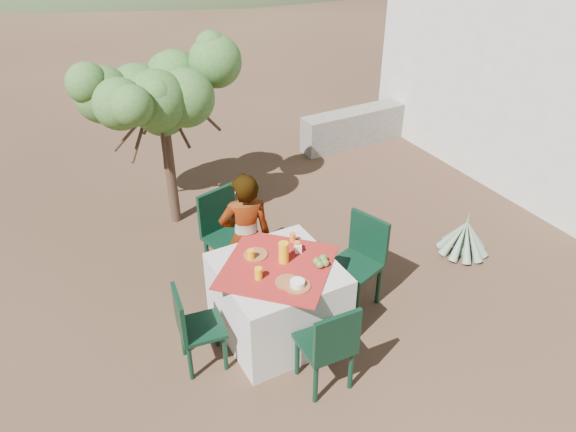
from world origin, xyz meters
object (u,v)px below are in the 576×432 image
object	(u,v)px
chair_far	(225,230)
shrub_tree	(165,100)
chair_left	(193,326)
juice_pitcher	(284,252)
agave	(464,238)
chair_right	(360,257)
guesthouse	(567,53)
person	(246,238)
chair_near	(329,345)
table	(278,299)

from	to	relation	value
chair_far	shrub_tree	xyz separation A→B (m)	(-0.09, 1.33, 0.99)
chair_left	juice_pitcher	xyz separation A→B (m)	(0.91, 0.06, 0.41)
chair_left	agave	world-z (taller)	chair_left
chair_right	guesthouse	distance (m)	4.85
person	guesthouse	xyz separation A→B (m)	(5.43, 0.90, 0.80)
chair_far	person	world-z (taller)	person
person	agave	bearing A→B (deg)	-177.58
chair_left	guesthouse	xyz separation A→B (m)	(6.25, 1.55, 1.04)
person	chair_near	bearing A→B (deg)	107.19
chair_far	guesthouse	distance (m)	5.58
table	person	xyz separation A→B (m)	(-0.02, 0.62, 0.32)
chair_near	chair_right	xyz separation A→B (m)	(0.87, 0.81, 0.03)
shrub_tree	agave	distance (m)	3.69
chair_far	chair_left	bearing A→B (deg)	-139.21
shrub_tree	chair_left	bearing A→B (deg)	-105.68
chair_right	juice_pitcher	world-z (taller)	juice_pitcher
guesthouse	chair_near	bearing A→B (deg)	-156.54
guesthouse	juice_pitcher	xyz separation A→B (m)	(-5.33, -1.49, -0.64)
chair_far	chair_near	distance (m)	1.87
table	chair_far	world-z (taller)	chair_far
chair_right	shrub_tree	xyz separation A→B (m)	(-1.07, 2.38, 1.01)
chair_right	guesthouse	xyz separation A→B (m)	(4.50, 1.51, 0.97)
shrub_tree	juice_pitcher	xyz separation A→B (m)	(0.23, -2.35, -0.67)
person	agave	world-z (taller)	person
chair_left	guesthouse	world-z (taller)	guesthouse
chair_far	agave	size ratio (longest dim) A/B	1.59
chair_far	person	bearing A→B (deg)	-97.89
agave	shrub_tree	bearing A→B (deg)	138.42
agave	guesthouse	size ratio (longest dim) A/B	0.15
agave	chair_far	bearing A→B (deg)	158.96
person	shrub_tree	world-z (taller)	shrub_tree
shrub_tree	guesthouse	bearing A→B (deg)	-8.83
shrub_tree	table	bearing A→B (deg)	-86.32
table	agave	size ratio (longest dim) A/B	2.13
chair_far	chair_left	world-z (taller)	chair_far
guesthouse	juice_pitcher	size ratio (longest dim) A/B	20.76
chair_right	chair_near	bearing A→B (deg)	-65.22
chair_left	chair_right	world-z (taller)	chair_right
chair_left	guesthouse	bearing A→B (deg)	-68.29
chair_near	person	distance (m)	1.45
chair_far	table	bearing A→B (deg)	-100.47
chair_near	chair_left	bearing A→B (deg)	-38.64
guesthouse	table	bearing A→B (deg)	-164.34
juice_pitcher	shrub_tree	bearing A→B (deg)	95.68
guesthouse	chair_left	bearing A→B (deg)	-166.04
chair_near	chair_left	size ratio (longest dim) A/B	1.09
guesthouse	chair_far	bearing A→B (deg)	-175.16
chair_left	chair_right	size ratio (longest dim) A/B	0.86
person	guesthouse	world-z (taller)	guesthouse
person	juice_pitcher	distance (m)	0.62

